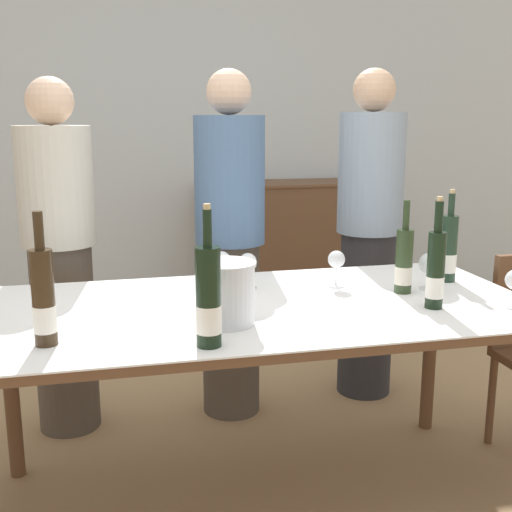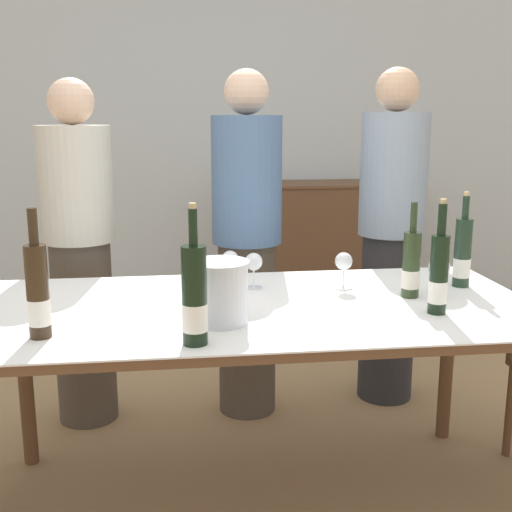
{
  "view_description": "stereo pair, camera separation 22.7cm",
  "coord_description": "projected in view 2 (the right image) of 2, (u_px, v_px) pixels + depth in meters",
  "views": [
    {
      "loc": [
        -0.5,
        -2.16,
        1.44
      ],
      "look_at": [
        0.0,
        0.0,
        0.96
      ],
      "focal_mm": 45.0,
      "sensor_mm": 36.0,
      "label": 1
    },
    {
      "loc": [
        -0.28,
        -2.2,
        1.44
      ],
      "look_at": [
        0.0,
        0.0,
        0.96
      ],
      "focal_mm": 45.0,
      "sensor_mm": 36.0,
      "label": 2
    }
  ],
  "objects": [
    {
      "name": "person_guest_right",
      "position": [
        391.0,
        239.0,
        3.21
      ],
      "size": [
        0.33,
        0.33,
        1.67
      ],
      "color": "#2D2D33",
      "rests_on": "ground_plane"
    },
    {
      "name": "sideboard_cabinet",
      "position": [
        324.0,
        245.0,
        4.88
      ],
      "size": [
        1.33,
        0.46,
        0.96
      ],
      "color": "brown",
      "rests_on": "ground_plane"
    },
    {
      "name": "dining_table",
      "position": [
        256.0,
        323.0,
        2.32
      ],
      "size": [
        2.02,
        0.96,
        0.78
      ],
      "color": "brown",
      "rests_on": "ground_plane"
    },
    {
      "name": "wine_bottle_4",
      "position": [
        194.0,
        298.0,
        1.88
      ],
      "size": [
        0.08,
        0.08,
        0.42
      ],
      "color": "black",
      "rests_on": "dining_table"
    },
    {
      "name": "wine_bottle_3",
      "position": [
        411.0,
        266.0,
        2.39
      ],
      "size": [
        0.07,
        0.07,
        0.36
      ],
      "color": "#28381E",
      "rests_on": "dining_table"
    },
    {
      "name": "wine_bottle_2",
      "position": [
        38.0,
        293.0,
        1.94
      ],
      "size": [
        0.07,
        0.07,
        0.4
      ],
      "color": "#332314",
      "rests_on": "dining_table"
    },
    {
      "name": "wine_bottle_0",
      "position": [
        439.0,
        275.0,
        2.18
      ],
      "size": [
        0.06,
        0.06,
        0.4
      ],
      "color": "black",
      "rests_on": "dining_table"
    },
    {
      "name": "wine_glass_1",
      "position": [
        230.0,
        261.0,
        2.6
      ],
      "size": [
        0.07,
        0.07,
        0.13
      ],
      "color": "white",
      "rests_on": "dining_table"
    },
    {
      "name": "person_host",
      "position": [
        80.0,
        256.0,
        2.98
      ],
      "size": [
        0.33,
        0.33,
        1.61
      ],
      "color": "#51473D",
      "rests_on": "ground_plane"
    },
    {
      "name": "back_wall",
      "position": [
        210.0,
        122.0,
        4.86
      ],
      "size": [
        8.0,
        0.1,
        2.8
      ],
      "color": "silver",
      "rests_on": "ground_plane"
    },
    {
      "name": "wine_glass_4",
      "position": [
        344.0,
        263.0,
        2.5
      ],
      "size": [
        0.07,
        0.07,
        0.15
      ],
      "color": "white",
      "rests_on": "dining_table"
    },
    {
      "name": "wine_glass_3",
      "position": [
        254.0,
        264.0,
        2.51
      ],
      "size": [
        0.07,
        0.07,
        0.14
      ],
      "color": "white",
      "rests_on": "dining_table"
    },
    {
      "name": "wine_bottle_1",
      "position": [
        462.0,
        254.0,
        2.53
      ],
      "size": [
        0.07,
        0.07,
        0.38
      ],
      "color": "#1E3323",
      "rests_on": "dining_table"
    },
    {
      "name": "person_guest_left",
      "position": [
        247.0,
        247.0,
        3.06
      ],
      "size": [
        0.33,
        0.33,
        1.66
      ],
      "color": "#51473D",
      "rests_on": "ground_plane"
    },
    {
      "name": "ice_bucket",
      "position": [
        220.0,
        290.0,
        2.09
      ],
      "size": [
        0.2,
        0.2,
        0.21
      ],
      "color": "silver",
      "rests_on": "dining_table"
    },
    {
      "name": "wine_glass_2",
      "position": [
        439.0,
        269.0,
        2.43
      ],
      "size": [
        0.08,
        0.08,
        0.15
      ],
      "color": "white",
      "rests_on": "dining_table"
    },
    {
      "name": "ground_plane",
      "position": [
        256.0,
        498.0,
        2.48
      ],
      "size": [
        12.0,
        12.0,
        0.0
      ],
      "primitive_type": "plane",
      "color": "#A37F56"
    }
  ]
}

